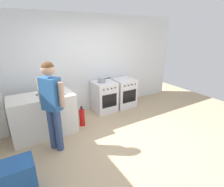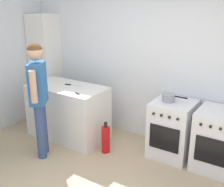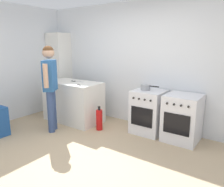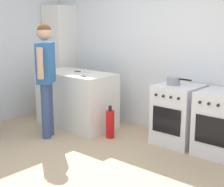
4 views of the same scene
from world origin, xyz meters
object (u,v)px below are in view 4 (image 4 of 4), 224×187
Objects in this scene: knife_utility at (86,77)px; knife_chef at (82,72)px; pot at (174,81)px; fire_extinguisher at (110,124)px; oven_right at (222,123)px; larder_cabinet at (60,59)px; person at (46,70)px; oven_left at (178,114)px.

knife_utility is 0.79× the size of knife_chef.
fire_extinguisher is (-0.79, -0.46, -0.69)m from pot.
knife_chef is 0.62× the size of fire_extinguisher.
oven_right is 3.48× the size of knife_utility.
pot is 1.31m from knife_utility.
oven_right is 1.62m from fire_extinguisher.
knife_chef is 1.07m from larder_cabinet.
fire_extinguisher is at bearing 18.99° from knife_utility.
larder_cabinet is at bearing 153.16° from knife_utility.
larder_cabinet is (-1.03, 1.16, -0.02)m from person.
knife_chef is (-1.57, -0.27, -0.00)m from pot.
knife_utility is (-1.25, -0.61, 0.48)m from oven_left.
person reaches higher than oven_left.
oven_right is (0.66, 0.00, 0.00)m from oven_left.
knife_utility is at bearing 49.90° from person.
larder_cabinet reaches higher than knife_chef.
fire_extinguisher is at bearing -13.81° from knife_chef.
knife_chef is 0.18× the size of person.
oven_left is at bearing 25.98° from knife_utility.
fire_extinguisher is (-0.87, -0.48, -0.21)m from oven_left.
oven_right reaches higher than fire_extinguisher.
knife_utility is 1.58m from larder_cabinet.
pot is 1.87m from person.
oven_right is at bearing 0.00° from oven_left.
oven_right is 2.06m from knife_utility.
knife_utility reaches higher than oven_right.
larder_cabinet is at bearing 178.24° from oven_right.
oven_right is 1.70× the size of fire_extinguisher.
fire_extinguisher is (0.75, 0.58, -0.81)m from person.
fire_extinguisher is at bearing -18.05° from larder_cabinet.
oven_right is at bearing -1.76° from larder_cabinet.
knife_utility is 0.12× the size of larder_cabinet.
person reaches higher than knife_utility.
knife_utility is 0.14× the size of person.
person is at bearing -87.83° from knife_chef.
knife_utility is at bearing -26.84° from larder_cabinet.
oven_left is 1.01m from fire_extinguisher.
knife_chef reaches higher than fire_extinguisher.
pot is at bearing -178.99° from oven_right.
larder_cabinet is (-2.65, 0.10, 0.57)m from oven_left.
oven_left is 1.70× the size of fire_extinguisher.
knife_chef is (-0.40, 0.32, -0.00)m from knife_utility.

